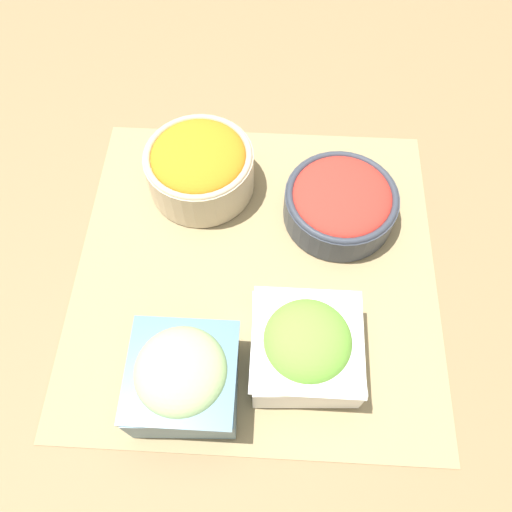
{
  "coord_description": "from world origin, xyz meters",
  "views": [
    {
      "loc": [
        -0.29,
        -0.02,
        0.58
      ],
      "look_at": [
        0.0,
        0.0,
        0.03
      ],
      "focal_mm": 35.0,
      "sensor_mm": 36.0,
      "label": 1
    }
  ],
  "objects": [
    {
      "name": "tomato_bowl",
      "position": [
        0.09,
        -0.11,
        0.04
      ],
      "size": [
        0.15,
        0.15,
        0.06
      ],
      "color": "#333842",
      "rests_on": "placemat"
    },
    {
      "name": "cucumber_bowl",
      "position": [
        -0.16,
        0.07,
        0.05
      ],
      "size": [
        0.12,
        0.12,
        0.09
      ],
      "color": "slate",
      "rests_on": "placemat"
    },
    {
      "name": "lettuce_bowl",
      "position": [
        -0.12,
        -0.06,
        0.04
      ],
      "size": [
        0.12,
        0.12,
        0.08
      ],
      "color": "white",
      "rests_on": "placemat"
    },
    {
      "name": "ground_plane",
      "position": [
        0.0,
        0.0,
        0.0
      ],
      "size": [
        3.0,
        3.0,
        0.0
      ],
      "primitive_type": "plane",
      "color": "olive"
    },
    {
      "name": "carrot_bowl",
      "position": [
        0.13,
        0.08,
        0.05
      ],
      "size": [
        0.15,
        0.15,
        0.08
      ],
      "color": "#C6B28E",
      "rests_on": "placemat"
    },
    {
      "name": "placemat",
      "position": [
        0.0,
        0.0,
        0.0
      ],
      "size": [
        0.46,
        0.46,
        0.0
      ],
      "color": "#937F56",
      "rests_on": "ground_plane"
    }
  ]
}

